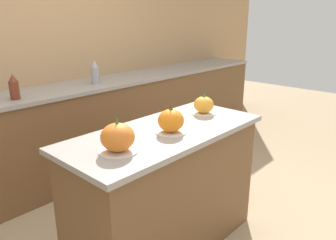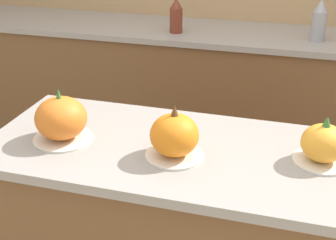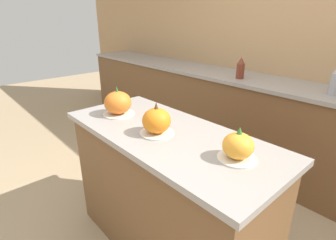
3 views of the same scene
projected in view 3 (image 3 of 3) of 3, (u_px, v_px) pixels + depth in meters
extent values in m
cube|color=tan|center=(305.00, 46.00, 2.48)|extent=(8.00, 0.06, 2.50)
cube|color=brown|center=(167.00, 196.00, 1.70)|extent=(1.35, 0.55, 0.85)
cube|color=gray|center=(167.00, 134.00, 1.53)|extent=(1.41, 0.61, 0.03)
cube|color=brown|center=(275.00, 132.00, 2.57)|extent=(6.00, 0.56, 0.90)
cube|color=gray|center=(283.00, 86.00, 2.40)|extent=(6.00, 0.60, 0.03)
cylinder|color=silver|center=(119.00, 114.00, 1.79)|extent=(0.21, 0.21, 0.01)
ellipsoid|color=orange|center=(118.00, 103.00, 1.76)|extent=(0.18, 0.18, 0.15)
cone|color=#38702D|center=(117.00, 89.00, 1.73)|extent=(0.02, 0.02, 0.04)
cylinder|color=silver|center=(157.00, 133.00, 1.50)|extent=(0.20, 0.20, 0.01)
ellipsoid|color=orange|center=(157.00, 121.00, 1.47)|extent=(0.16, 0.16, 0.14)
cone|color=brown|center=(156.00, 106.00, 1.44)|extent=(0.03, 0.03, 0.04)
cylinder|color=silver|center=(237.00, 158.00, 1.24)|extent=(0.19, 0.19, 0.01)
ellipsoid|color=orange|center=(238.00, 146.00, 1.21)|extent=(0.15, 0.15, 0.12)
cone|color=#38702D|center=(240.00, 131.00, 1.18)|extent=(0.03, 0.03, 0.04)
cylinder|color=#99999E|center=(335.00, 85.00, 2.02)|extent=(0.08, 0.08, 0.17)
cylinder|color=maroon|center=(240.00, 71.00, 2.56)|extent=(0.08, 0.08, 0.15)
cone|color=maroon|center=(241.00, 60.00, 2.52)|extent=(0.07, 0.07, 0.06)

